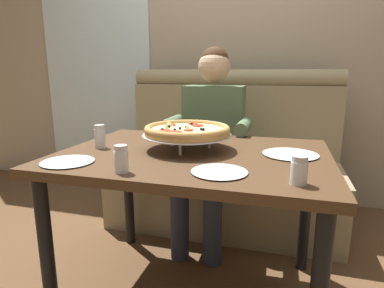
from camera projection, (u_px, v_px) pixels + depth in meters
back_wall_with_window at (241, 37)px, 2.76m from camera, size 6.00×0.12×2.80m
window_panel at (95, 40)px, 3.05m from camera, size 1.10×0.02×2.80m
booth_bench at (226, 168)px, 2.44m from camera, size 1.62×0.78×1.13m
dining_table at (193, 171)px, 1.52m from camera, size 1.23×0.90×0.75m
diner_main at (210, 134)px, 2.14m from camera, size 0.54×0.64×1.27m
pizza at (187, 131)px, 1.54m from camera, size 0.43×0.43×0.13m
shaker_pepper_flakes at (121, 161)px, 1.19m from camera, size 0.05×0.05×0.10m
shaker_oregano at (100, 138)px, 1.58m from camera, size 0.05×0.05×0.11m
shaker_parmesan at (299, 172)px, 1.07m from camera, size 0.06×0.06×0.10m
plate_near_left at (219, 170)px, 1.20m from camera, size 0.21×0.21×0.02m
plate_near_right at (290, 153)px, 1.45m from camera, size 0.25×0.25×0.02m
plate_far_side at (67, 160)px, 1.33m from camera, size 0.22×0.22×0.02m
patio_chair at (145, 121)px, 3.92m from camera, size 0.42×0.41×0.86m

